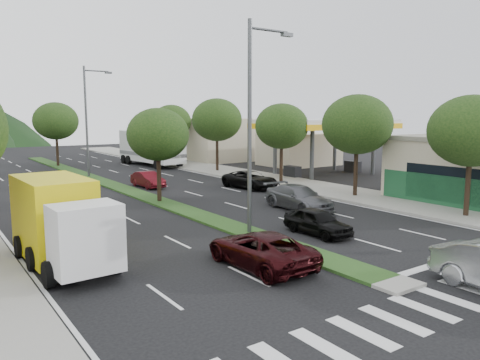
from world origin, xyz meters
TOP-DOWN VIEW (x-y plane):
  - ground at (0.00, 0.00)m, footprint 160.00×160.00m
  - sidewalk_right at (12.50, 25.00)m, footprint 5.00×90.00m
  - median at (0.00, 28.00)m, footprint 1.60×56.00m
  - crosswalk at (0.00, -2.00)m, footprint 19.00×2.20m
  - gas_canopy at (19.00, 22.00)m, footprint 12.20×8.20m
  - bldg_right_far at (19.50, 44.00)m, footprint 10.00×16.00m
  - tree_r_a at (12.00, 4.00)m, footprint 4.60×4.60m
  - tree_r_b at (12.00, 12.00)m, footprint 4.80×4.80m
  - tree_r_c at (12.00, 20.00)m, footprint 4.40×4.40m
  - tree_r_d at (12.00, 30.00)m, footprint 5.00×5.00m
  - tree_r_e at (12.00, 40.00)m, footprint 4.60×4.60m
  - tree_med_near at (0.00, 18.00)m, footprint 4.00×4.00m
  - tree_med_far at (0.00, 44.00)m, footprint 4.80×4.80m
  - streetlight_near at (0.21, 8.00)m, footprint 2.60×0.25m
  - streetlight_mid at (0.21, 33.00)m, footprint 2.60×0.25m
  - suv_maroon at (-2.49, 3.87)m, footprint 2.30×4.88m
  - car_queue_a at (2.64, 6.08)m, footprint 1.51×3.71m
  - car_queue_b at (5.93, 11.08)m, footprint 2.29×5.12m
  - car_queue_c at (2.04, 24.44)m, footprint 1.49×3.82m
  - car_queue_d at (8.41, 19.44)m, footprint 2.81×5.09m
  - box_truck at (-8.54, 8.63)m, footprint 2.80×6.69m
  - motorhome at (9.00, 39.22)m, footprint 3.97×10.30m

SIDE VIEW (x-z plane):
  - ground at x=0.00m, z-range 0.00..0.00m
  - crosswalk at x=0.00m, z-range 0.00..0.01m
  - median at x=0.00m, z-range 0.00..0.12m
  - sidewalk_right at x=12.50m, z-range 0.00..0.15m
  - car_queue_c at x=2.04m, z-range 0.00..1.24m
  - car_queue_a at x=2.64m, z-range 0.00..1.26m
  - suv_maroon at x=-2.49m, z-range 0.00..1.35m
  - car_queue_d at x=8.41m, z-range 0.00..1.35m
  - car_queue_b at x=5.93m, z-range 0.00..1.46m
  - box_truck at x=-8.54m, z-range -0.09..3.17m
  - motorhome at x=9.00m, z-range 0.13..3.99m
  - bldg_right_far at x=19.50m, z-range 0.00..5.20m
  - tree_med_near at x=0.00m, z-range 1.42..7.44m
  - gas_canopy at x=19.00m, z-range 2.02..7.27m
  - tree_r_c at x=12.00m, z-range 1.51..7.99m
  - tree_r_a at x=12.00m, z-range 1.50..8.14m
  - tree_r_e at x=12.00m, z-range 1.54..8.25m
  - tree_med_far at x=0.00m, z-range 1.54..8.47m
  - tree_r_b at x=12.00m, z-range 1.57..8.50m
  - tree_r_d at x=12.00m, z-range 1.60..8.76m
  - streetlight_near at x=0.21m, z-range 0.58..10.58m
  - streetlight_mid at x=0.21m, z-range 0.58..10.58m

